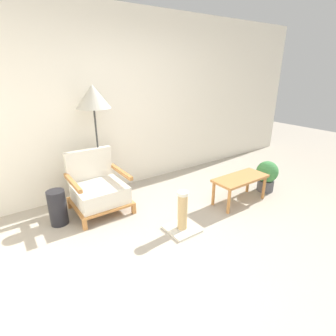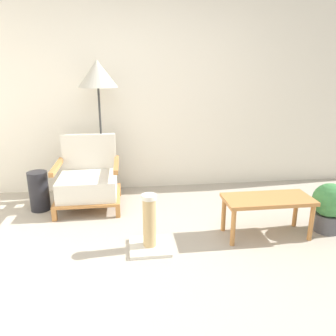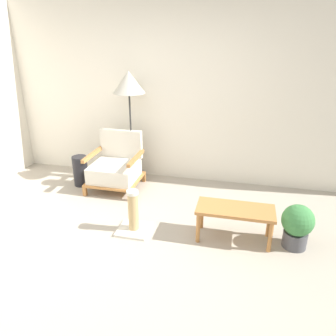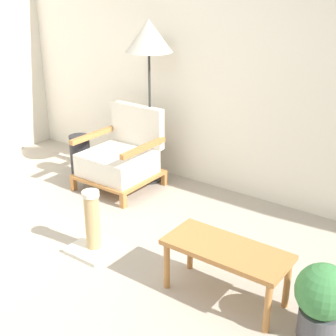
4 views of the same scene
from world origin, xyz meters
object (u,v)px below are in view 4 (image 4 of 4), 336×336
Objects in this scene: potted_plant at (322,299)px; floor_lamp at (149,40)px; coffee_table at (226,255)px; scratching_post at (93,230)px; armchair at (121,158)px; vase at (80,156)px.

floor_lamp is at bearing 151.33° from potted_plant.
coffee_table is 1.15m from scratching_post.
coffee_table is at bearing -37.68° from floor_lamp.
armchair is 1.19m from floor_lamp.
scratching_post is at bearing -70.44° from floor_lamp.
vase is at bearing -154.69° from floor_lamp.
armchair is 1.64× the size of potted_plant.
floor_lamp reaches higher than vase.
vase is 0.92× the size of potted_plant.
coffee_table is at bearing -21.45° from vase.
armchair is 1.78× the size of vase.
scratching_post reaches higher than potted_plant.
armchair is 2.00m from coffee_table.
vase is (-2.31, 0.91, -0.11)m from coffee_table.
potted_plant is at bearing 0.81° from coffee_table.
potted_plant is (2.41, -0.94, -0.05)m from armchair.
vase is 0.88× the size of scratching_post.
scratching_post is at bearing -176.46° from potted_plant.
armchair is 0.56m from vase.
scratching_post reaches higher than coffee_table.
coffee_table is 2.49m from vase.
vase is 1.55m from scratching_post.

